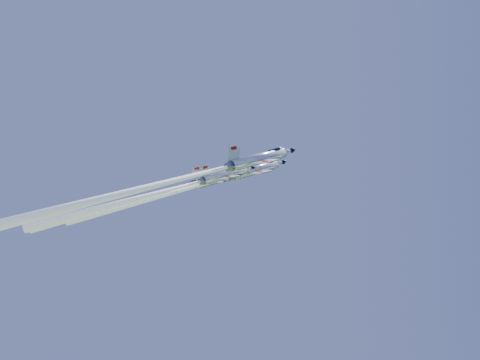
% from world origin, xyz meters
% --- Properties ---
extents(jet_lead, '(26.96, 31.08, 34.56)m').
position_xyz_m(jet_lead, '(-7.67, -6.29, 92.99)').
color(jet_lead, silver).
extents(jet_left, '(27.29, 31.22, 33.42)m').
position_xyz_m(jet_left, '(-15.48, -4.90, 91.97)').
color(jet_left, silver).
extents(jet_right, '(36.20, 42.77, 53.23)m').
position_xyz_m(jet_right, '(-12.03, -22.68, 89.50)').
color(jet_right, silver).
extents(jet_slot, '(25.15, 29.21, 33.66)m').
position_xyz_m(jet_slot, '(-13.10, -12.73, 90.54)').
color(jet_slot, silver).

